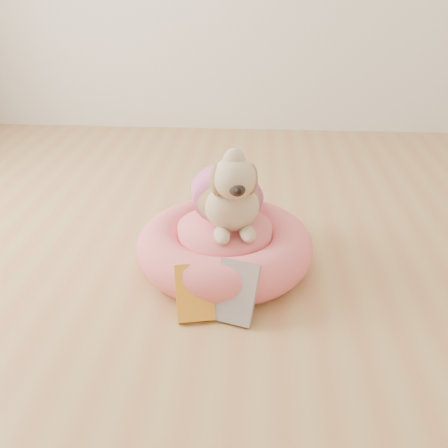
# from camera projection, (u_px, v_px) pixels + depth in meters

# --- Properties ---
(floor) EXTENTS (4.50, 4.50, 0.00)m
(floor) POSITION_uv_depth(u_px,v_px,m) (168.00, 298.00, 1.92)
(floor) COLOR tan
(floor) RESTS_ON ground
(pet_bed) EXTENTS (0.73, 0.73, 0.19)m
(pet_bed) POSITION_uv_depth(u_px,v_px,m) (225.00, 246.00, 2.09)
(pet_bed) COLOR #FA6561
(pet_bed) RESTS_ON floor
(dog) EXTENTS (0.45, 0.57, 0.37)m
(dog) POSITION_uv_depth(u_px,v_px,m) (228.00, 180.00, 2.00)
(dog) COLOR brown
(dog) RESTS_ON pet_bed
(book_yellow) EXTENTS (0.16, 0.17, 0.18)m
(book_yellow) POSITION_uv_depth(u_px,v_px,m) (195.00, 293.00, 1.80)
(book_yellow) COLOR yellow
(book_yellow) RESTS_ON floor
(book_white) EXTENTS (0.18, 0.17, 0.21)m
(book_white) POSITION_uv_depth(u_px,v_px,m) (236.00, 292.00, 1.78)
(book_white) COLOR white
(book_white) RESTS_ON floor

